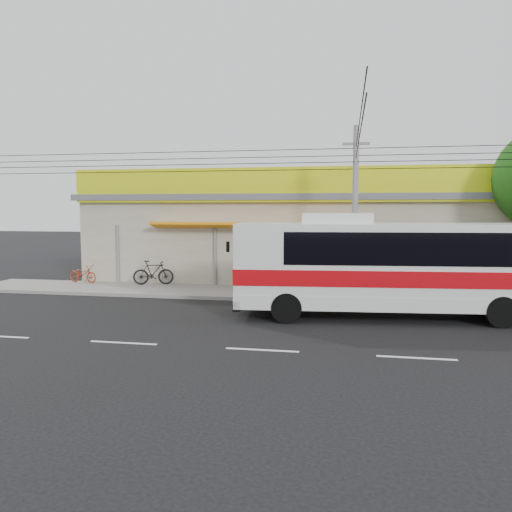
% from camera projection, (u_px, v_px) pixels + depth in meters
% --- Properties ---
extents(ground, '(120.00, 120.00, 0.00)m').
position_uv_depth(ground, '(275.00, 328.00, 15.89)').
color(ground, black).
rests_on(ground, ground).
extents(sidewalk, '(30.00, 3.20, 0.15)m').
position_uv_depth(sidewalk, '(295.00, 294.00, 21.76)').
color(sidewalk, gray).
rests_on(sidewalk, ground).
extents(lane_markings, '(50.00, 0.12, 0.01)m').
position_uv_depth(lane_markings, '(262.00, 350.00, 13.45)').
color(lane_markings, silver).
rests_on(lane_markings, ground).
extents(storefront_building, '(22.60, 9.20, 5.70)m').
position_uv_depth(storefront_building, '(306.00, 236.00, 26.97)').
color(storefront_building, '#A19881').
rests_on(storefront_building, ground).
extents(coach_bus, '(12.02, 3.56, 3.65)m').
position_uv_depth(coach_bus, '(413.00, 263.00, 17.16)').
color(coach_bus, silver).
rests_on(coach_bus, ground).
extents(motorbike_red, '(1.74, 0.96, 0.87)m').
position_uv_depth(motorbike_red, '(83.00, 274.00, 24.66)').
color(motorbike_red, maroon).
rests_on(motorbike_red, sidewalk).
extents(motorbike_dark, '(2.01, 1.06, 1.16)m').
position_uv_depth(motorbike_dark, '(153.00, 273.00, 23.98)').
color(motorbike_dark, black).
rests_on(motorbike_dark, sidewalk).
extents(utility_pole, '(34.00, 14.00, 7.00)m').
position_uv_depth(utility_pole, '(356.00, 158.00, 19.25)').
color(utility_pole, slate).
rests_on(utility_pole, ground).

